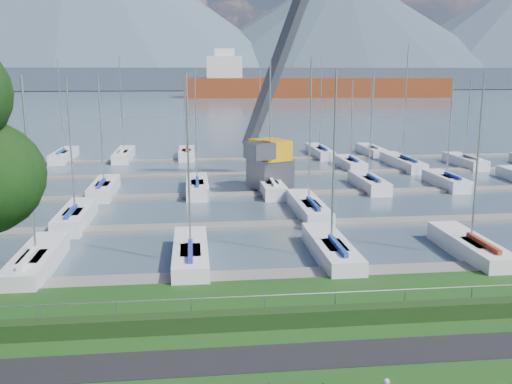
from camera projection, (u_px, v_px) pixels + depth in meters
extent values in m
cube|color=black|center=(302.00, 356.00, 20.88)|extent=(160.00, 2.00, 0.04)
cube|color=#455765|center=(199.00, 93.00, 276.58)|extent=(800.00, 540.00, 0.20)
cube|color=#1A3212|center=(290.00, 318.00, 23.34)|extent=(80.00, 0.70, 0.70)
cylinder|color=gray|center=(289.00, 295.00, 23.55)|extent=(80.00, 0.04, 0.04)
cube|color=#3D4959|center=(197.00, 78.00, 343.28)|extent=(900.00, 80.00, 12.00)
cone|color=#475868|center=(77.00, 1.00, 391.82)|extent=(340.00, 340.00, 115.00)
cone|color=#3E4C5A|center=(342.00, 27.00, 425.50)|extent=(300.00, 300.00, 85.00)
cube|color=#65645E|center=(269.00, 276.00, 29.68)|extent=(90.00, 1.60, 0.25)
cube|color=gray|center=(250.00, 226.00, 39.39)|extent=(90.00, 1.60, 0.25)
cube|color=gray|center=(238.00, 195.00, 49.11)|extent=(90.00, 1.60, 0.25)
cube|color=slate|center=(230.00, 174.00, 58.83)|extent=(90.00, 1.60, 0.25)
cube|color=slate|center=(224.00, 160.00, 68.55)|extent=(90.00, 1.60, 0.25)
cube|color=#515258|center=(270.00, 173.00, 51.79)|extent=(4.24, 4.24, 2.60)
cube|color=#E6A00D|center=(270.00, 150.00, 51.35)|extent=(3.78, 4.17, 1.80)
cube|color=#54565B|center=(283.00, 49.00, 54.05)|extent=(7.19, 9.80, 19.89)
cube|color=#53555A|center=(260.00, 151.00, 49.23)|extent=(2.73, 2.83, 1.40)
cube|color=maroon|center=(316.00, 90.00, 234.29)|extent=(107.94, 24.21, 10.00)
cube|color=silver|center=(225.00, 72.00, 230.74)|extent=(14.79, 14.79, 12.00)
cube|color=silver|center=(224.00, 54.00, 229.29)|extent=(8.45, 8.45, 4.00)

